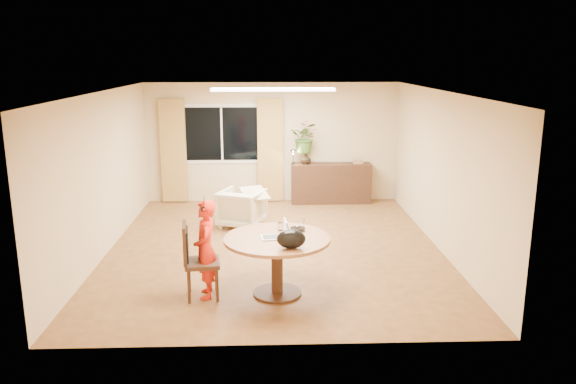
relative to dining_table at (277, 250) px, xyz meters
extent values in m
plane|color=brown|center=(-0.01, 1.88, -0.64)|extent=(6.50, 6.50, 0.00)
plane|color=white|center=(-0.01, 1.88, 1.96)|extent=(6.50, 6.50, 0.00)
plane|color=#DBB78E|center=(-0.01, 5.13, 0.66)|extent=(5.50, 0.00, 5.50)
plane|color=#DBB78E|center=(-2.76, 1.88, 0.66)|extent=(0.00, 6.50, 6.50)
plane|color=#DBB78E|center=(2.74, 1.88, 0.66)|extent=(0.00, 6.50, 6.50)
cube|color=white|center=(-1.11, 5.11, 0.86)|extent=(1.70, 0.02, 1.30)
cube|color=black|center=(-1.11, 5.10, 0.86)|extent=(1.55, 0.01, 1.15)
cube|color=white|center=(-1.11, 5.10, 0.86)|extent=(0.04, 0.01, 1.15)
cube|color=olive|center=(-2.16, 5.03, 0.51)|extent=(0.55, 0.08, 2.25)
cube|color=olive|center=(-0.06, 5.03, 0.51)|extent=(0.55, 0.08, 2.25)
cube|color=white|center=(-0.01, 3.08, 1.93)|extent=(2.20, 0.35, 0.05)
cylinder|color=brown|center=(0.00, 0.00, 0.15)|extent=(1.42, 1.42, 0.04)
cylinder|color=#321D10|center=(0.00, 0.00, -0.25)|extent=(0.15, 0.15, 0.76)
cylinder|color=#321D10|center=(0.00, 0.00, -0.62)|extent=(0.66, 0.66, 0.03)
imported|color=red|center=(-0.94, -0.01, 0.02)|extent=(0.51, 0.37, 1.32)
imported|color=beige|center=(-0.61, 3.16, -0.28)|extent=(1.00, 1.01, 0.71)
cube|color=#321D10|center=(1.27, 4.89, -0.20)|extent=(1.73, 0.42, 0.87)
imported|color=black|center=(0.70, 4.89, 0.35)|extent=(0.26, 0.26, 0.25)
imported|color=#2B6D28|center=(0.69, 4.89, 0.81)|extent=(0.70, 0.64, 0.66)
camera|label=1|loc=(-0.11, -7.07, 2.50)|focal=35.00mm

